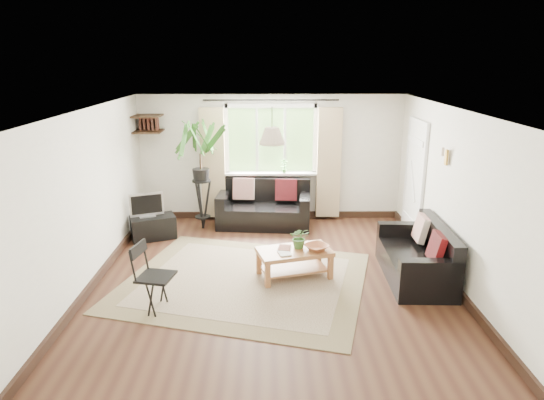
{
  "coord_description": "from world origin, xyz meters",
  "views": [
    {
      "loc": [
        -0.06,
        -6.39,
        3.05
      ],
      "look_at": [
        0.0,
        0.4,
        1.05
      ],
      "focal_mm": 32.0,
      "sensor_mm": 36.0,
      "label": 1
    }
  ],
  "objects_px": {
    "coffee_table": "(294,263)",
    "palm_stand": "(201,176)",
    "folding_chair": "(156,278)",
    "tv_stand": "(153,227)",
    "sofa_back": "(264,205)",
    "sofa_right": "(416,253)"
  },
  "relations": [
    {
      "from": "sofa_back",
      "to": "palm_stand",
      "type": "distance_m",
      "value": 1.29
    },
    {
      "from": "sofa_back",
      "to": "folding_chair",
      "type": "bearing_deg",
      "value": -107.19
    },
    {
      "from": "coffee_table",
      "to": "palm_stand",
      "type": "relative_size",
      "value": 0.52
    },
    {
      "from": "coffee_table",
      "to": "palm_stand",
      "type": "xyz_separation_m",
      "value": [
        -1.58,
        2.11,
        0.78
      ]
    },
    {
      "from": "coffee_table",
      "to": "palm_stand",
      "type": "distance_m",
      "value": 2.75
    },
    {
      "from": "sofa_back",
      "to": "tv_stand",
      "type": "xyz_separation_m",
      "value": [
        -1.93,
        -0.65,
        -0.2
      ]
    },
    {
      "from": "tv_stand",
      "to": "coffee_table",
      "type": "bearing_deg",
      "value": -55.96
    },
    {
      "from": "tv_stand",
      "to": "sofa_back",
      "type": "bearing_deg",
      "value": -3.6
    },
    {
      "from": "folding_chair",
      "to": "sofa_back",
      "type": "bearing_deg",
      "value": -10.82
    },
    {
      "from": "sofa_right",
      "to": "folding_chair",
      "type": "bearing_deg",
      "value": -73.98
    },
    {
      "from": "coffee_table",
      "to": "sofa_back",
      "type": "bearing_deg",
      "value": 101.31
    },
    {
      "from": "palm_stand",
      "to": "coffee_table",
      "type": "bearing_deg",
      "value": -53.11
    },
    {
      "from": "tv_stand",
      "to": "folding_chair",
      "type": "bearing_deg",
      "value": -98.47
    },
    {
      "from": "coffee_table",
      "to": "palm_stand",
      "type": "height_order",
      "value": "palm_stand"
    },
    {
      "from": "coffee_table",
      "to": "tv_stand",
      "type": "xyz_separation_m",
      "value": [
        -2.38,
        1.59,
        -0.01
      ]
    },
    {
      "from": "folding_chair",
      "to": "coffee_table",
      "type": "bearing_deg",
      "value": -50.42
    },
    {
      "from": "tv_stand",
      "to": "folding_chair",
      "type": "height_order",
      "value": "folding_chair"
    },
    {
      "from": "folding_chair",
      "to": "tv_stand",
      "type": "bearing_deg",
      "value": 25.49
    },
    {
      "from": "sofa_right",
      "to": "tv_stand",
      "type": "distance_m",
      "value": 4.42
    },
    {
      "from": "sofa_right",
      "to": "sofa_back",
      "type": "bearing_deg",
      "value": -134.78
    },
    {
      "from": "sofa_back",
      "to": "coffee_table",
      "type": "distance_m",
      "value": 2.29
    },
    {
      "from": "sofa_right",
      "to": "tv_stand",
      "type": "bearing_deg",
      "value": -109.95
    }
  ]
}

